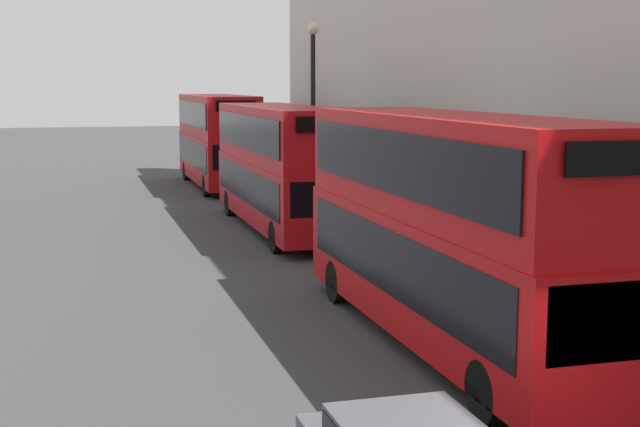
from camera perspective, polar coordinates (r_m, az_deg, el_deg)
name	(u,v)px	position (r m, az deg, el deg)	size (l,w,h in m)	color
bus_leading	(451,220)	(17.54, 8.41, -0.44)	(2.59, 11.11, 4.57)	#B20C0F
bus_second_in_queue	(281,162)	(31.18, -2.49, 3.28)	(2.59, 11.32, 4.37)	#A80F14
bus_third_in_queue	(218,137)	(44.66, -6.57, 4.90)	(2.59, 10.42, 4.56)	#A80F14
street_lamp	(313,101)	(34.18, -0.45, 7.24)	(0.44, 0.44, 7.40)	black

